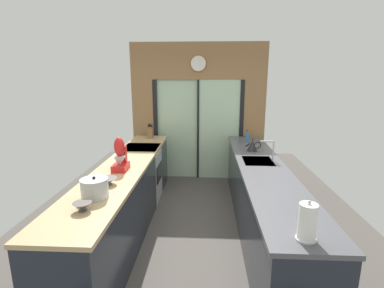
{
  "coord_description": "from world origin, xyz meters",
  "views": [
    {
      "loc": [
        0.18,
        -3.29,
        2.05
      ],
      "look_at": [
        -0.03,
        0.62,
        1.13
      ],
      "focal_mm": 26.74,
      "sensor_mm": 36.0,
      "label": 1
    }
  ],
  "objects_px": {
    "kettle": "(252,146)",
    "paper_towel_roll": "(307,222)",
    "stock_pot": "(95,188)",
    "soap_bottle": "(247,137)",
    "mixing_bowl_near": "(82,206)",
    "stand_mixer": "(120,157)",
    "mixing_bowl_far": "(107,181)",
    "knife_block": "(150,132)",
    "oven_range": "(142,174)"
  },
  "relations": [
    {
      "from": "knife_block",
      "to": "paper_towel_roll",
      "type": "relative_size",
      "value": 0.95
    },
    {
      "from": "knife_block",
      "to": "stand_mixer",
      "type": "height_order",
      "value": "stand_mixer"
    },
    {
      "from": "kettle",
      "to": "mixing_bowl_near",
      "type": "bearing_deg",
      "value": -129.58
    },
    {
      "from": "mixing_bowl_far",
      "to": "stock_pot",
      "type": "height_order",
      "value": "stock_pot"
    },
    {
      "from": "stand_mixer",
      "to": "kettle",
      "type": "relative_size",
      "value": 1.68
    },
    {
      "from": "stand_mixer",
      "to": "kettle",
      "type": "bearing_deg",
      "value": 30.12
    },
    {
      "from": "knife_block",
      "to": "stock_pot",
      "type": "distance_m",
      "value": 2.75
    },
    {
      "from": "mixing_bowl_near",
      "to": "stock_pot",
      "type": "xyz_separation_m",
      "value": [
        -0.0,
        0.29,
        0.05
      ]
    },
    {
      "from": "stand_mixer",
      "to": "kettle",
      "type": "distance_m",
      "value": 2.06
    },
    {
      "from": "oven_range",
      "to": "knife_block",
      "type": "relative_size",
      "value": 3.18
    },
    {
      "from": "mixing_bowl_near",
      "to": "oven_range",
      "type": "bearing_deg",
      "value": 90.46
    },
    {
      "from": "oven_range",
      "to": "mixing_bowl_near",
      "type": "height_order",
      "value": "mixing_bowl_near"
    },
    {
      "from": "oven_range",
      "to": "knife_block",
      "type": "height_order",
      "value": "knife_block"
    },
    {
      "from": "mixing_bowl_near",
      "to": "mixing_bowl_far",
      "type": "relative_size",
      "value": 0.75
    },
    {
      "from": "kettle",
      "to": "paper_towel_roll",
      "type": "relative_size",
      "value": 0.83
    },
    {
      "from": "oven_range",
      "to": "kettle",
      "type": "height_order",
      "value": "kettle"
    },
    {
      "from": "mixing_bowl_near",
      "to": "stand_mixer",
      "type": "relative_size",
      "value": 0.39
    },
    {
      "from": "knife_block",
      "to": "stock_pot",
      "type": "height_order",
      "value": "knife_block"
    },
    {
      "from": "oven_range",
      "to": "knife_block",
      "type": "distance_m",
      "value": 0.92
    },
    {
      "from": "mixing_bowl_near",
      "to": "paper_towel_roll",
      "type": "bearing_deg",
      "value": -11.36
    },
    {
      "from": "mixing_bowl_near",
      "to": "stock_pot",
      "type": "distance_m",
      "value": 0.29
    },
    {
      "from": "stand_mixer",
      "to": "knife_block",
      "type": "bearing_deg",
      "value": 90.0
    },
    {
      "from": "oven_range",
      "to": "kettle",
      "type": "distance_m",
      "value": 1.89
    },
    {
      "from": "knife_block",
      "to": "paper_towel_roll",
      "type": "xyz_separation_m",
      "value": [
        1.78,
        -3.39,
        0.03
      ]
    },
    {
      "from": "knife_block",
      "to": "soap_bottle",
      "type": "distance_m",
      "value": 1.8
    },
    {
      "from": "stock_pot",
      "to": "kettle",
      "type": "relative_size",
      "value": 1.05
    },
    {
      "from": "kettle",
      "to": "paper_towel_roll",
      "type": "distance_m",
      "value": 2.51
    },
    {
      "from": "paper_towel_roll",
      "to": "stock_pot",
      "type": "bearing_deg",
      "value": 160.13
    },
    {
      "from": "oven_range",
      "to": "mixing_bowl_far",
      "type": "xyz_separation_m",
      "value": [
        0.02,
        -1.7,
        0.5
      ]
    },
    {
      "from": "mixing_bowl_near",
      "to": "soap_bottle",
      "type": "bearing_deg",
      "value": 57.32
    },
    {
      "from": "knife_block",
      "to": "soap_bottle",
      "type": "relative_size",
      "value": 1.34
    },
    {
      "from": "knife_block",
      "to": "mixing_bowl_far",
      "type": "bearing_deg",
      "value": -90.0
    },
    {
      "from": "stand_mixer",
      "to": "mixing_bowl_far",
      "type": "bearing_deg",
      "value": -90.0
    },
    {
      "from": "mixing_bowl_far",
      "to": "stand_mixer",
      "type": "xyz_separation_m",
      "value": [
        0.0,
        0.5,
        0.12
      ]
    },
    {
      "from": "mixing_bowl_near",
      "to": "stand_mixer",
      "type": "bearing_deg",
      "value": 90.0
    },
    {
      "from": "kettle",
      "to": "soap_bottle",
      "type": "bearing_deg",
      "value": 90.18
    },
    {
      "from": "stand_mixer",
      "to": "mixing_bowl_near",
      "type": "bearing_deg",
      "value": -90.0
    },
    {
      "from": "mixing_bowl_far",
      "to": "stock_pot",
      "type": "xyz_separation_m",
      "value": [
        0.0,
        -0.34,
        0.05
      ]
    },
    {
      "from": "mixing_bowl_far",
      "to": "soap_bottle",
      "type": "xyz_separation_m",
      "value": [
        1.78,
        2.15,
        0.05
      ]
    },
    {
      "from": "mixing_bowl_far",
      "to": "paper_towel_roll",
      "type": "xyz_separation_m",
      "value": [
        1.78,
        -0.98,
        0.1
      ]
    },
    {
      "from": "stock_pot",
      "to": "soap_bottle",
      "type": "distance_m",
      "value": 3.06
    },
    {
      "from": "oven_range",
      "to": "soap_bottle",
      "type": "bearing_deg",
      "value": 14.29
    },
    {
      "from": "oven_range",
      "to": "soap_bottle",
      "type": "distance_m",
      "value": 1.94
    },
    {
      "from": "mixing_bowl_far",
      "to": "paper_towel_roll",
      "type": "height_order",
      "value": "paper_towel_roll"
    },
    {
      "from": "mixing_bowl_near",
      "to": "knife_block",
      "type": "relative_size",
      "value": 0.57
    },
    {
      "from": "stand_mixer",
      "to": "paper_towel_roll",
      "type": "xyz_separation_m",
      "value": [
        1.78,
        -1.48,
        -0.03
      ]
    },
    {
      "from": "oven_range",
      "to": "soap_bottle",
      "type": "xyz_separation_m",
      "value": [
        1.8,
        0.46,
        0.55
      ]
    },
    {
      "from": "mixing_bowl_near",
      "to": "stock_pot",
      "type": "bearing_deg",
      "value": 90.0
    },
    {
      "from": "oven_range",
      "to": "mixing_bowl_far",
      "type": "height_order",
      "value": "mixing_bowl_far"
    },
    {
      "from": "oven_range",
      "to": "paper_towel_roll",
      "type": "bearing_deg",
      "value": -56.08
    }
  ]
}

